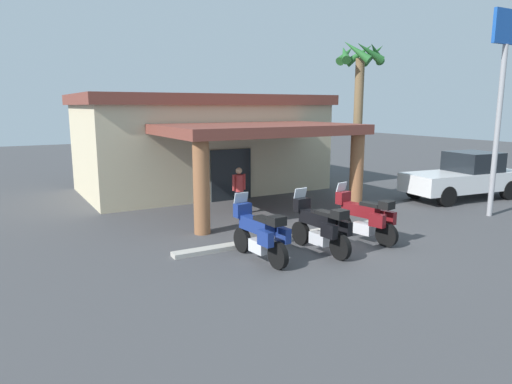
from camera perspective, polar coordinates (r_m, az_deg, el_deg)
ground_plane at (r=13.48m, az=9.50°, el=-5.95°), size 80.00×80.00×0.00m
motel_building at (r=21.11m, az=-6.58°, el=6.21°), size 10.95×10.75×4.31m
motorcycle_blue at (r=11.43m, az=0.48°, el=-5.19°), size 0.74×2.21×1.61m
motorcycle_black at (r=12.19m, az=8.06°, el=-4.29°), size 0.74×2.21×1.61m
motorcycle_maroon at (r=13.43m, az=13.38°, el=-3.07°), size 0.92×2.19×1.61m
pedestrian at (r=16.22m, az=-2.13°, el=0.57°), size 0.53×0.32×1.69m
pickup_truck_white at (r=20.86m, az=24.61°, el=1.75°), size 5.37×2.42×1.95m
palm_tree_near_portico at (r=19.49m, az=12.77°, el=12.93°), size 2.01×2.04×6.46m
roadside_sign at (r=17.82m, az=28.35°, el=12.03°), size 1.40×0.18×6.94m
curb_strip at (r=13.48m, az=4.29°, el=-5.57°), size 7.18×0.36×0.12m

